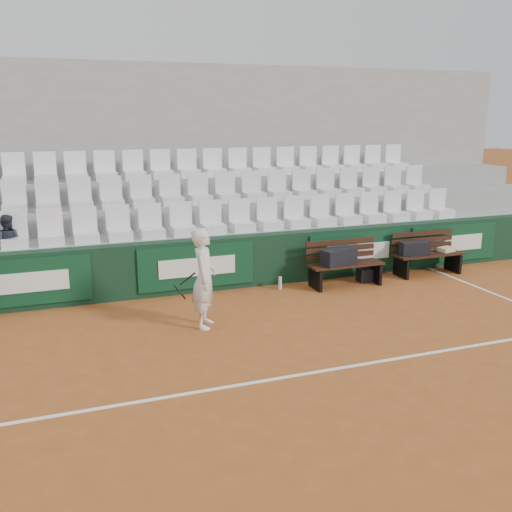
{
  "coord_description": "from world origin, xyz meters",
  "views": [
    {
      "loc": [
        -2.69,
        -6.15,
        3.26
      ],
      "look_at": [
        0.44,
        2.4,
        1.0
      ],
      "focal_mm": 40.0,
      "sensor_mm": 36.0,
      "label": 1
    }
  ],
  "objects": [
    {
      "name": "ground",
      "position": [
        0.0,
        0.0,
        0.0
      ],
      "size": [
        80.0,
        80.0,
        0.0
      ],
      "primitive_type": "plane",
      "color": "#9D5223",
      "rests_on": "ground"
    },
    {
      "name": "court_baseline",
      "position": [
        0.0,
        0.0,
        0.0
      ],
      "size": [
        18.0,
        0.06,
        0.01
      ],
      "primitive_type": "cube",
      "color": "white",
      "rests_on": "ground"
    },
    {
      "name": "back_barrier",
      "position": [
        0.07,
        3.99,
        0.5
      ],
      "size": [
        18.0,
        0.34,
        1.0
      ],
      "color": "#10311D",
      "rests_on": "ground"
    },
    {
      "name": "grandstand_tier_front",
      "position": [
        0.0,
        4.62,
        0.5
      ],
      "size": [
        18.0,
        0.95,
        1.0
      ],
      "primitive_type": "cube",
      "color": "#979795",
      "rests_on": "ground"
    },
    {
      "name": "grandstand_tier_mid",
      "position": [
        0.0,
        5.58,
        0.72
      ],
      "size": [
        18.0,
        0.95,
        1.45
      ],
      "primitive_type": "cube",
      "color": "gray",
      "rests_on": "ground"
    },
    {
      "name": "grandstand_tier_back",
      "position": [
        0.0,
        6.53,
        0.95
      ],
      "size": [
        18.0,
        0.95,
        1.9
      ],
      "primitive_type": "cube",
      "color": "gray",
      "rests_on": "ground"
    },
    {
      "name": "grandstand_rear_wall",
      "position": [
        0.0,
        7.15,
        2.2
      ],
      "size": [
        18.0,
        0.3,
        4.4
      ],
      "primitive_type": "cube",
      "color": "#999A97",
      "rests_on": "ground"
    },
    {
      "name": "seat_row_front",
      "position": [
        0.0,
        4.45,
        1.31
      ],
      "size": [
        11.9,
        0.44,
        0.63
      ],
      "primitive_type": "cube",
      "color": "silver",
      "rests_on": "grandstand_tier_front"
    },
    {
      "name": "seat_row_mid",
      "position": [
        0.0,
        5.4,
        1.77
      ],
      "size": [
        11.9,
        0.44,
        0.63
      ],
      "primitive_type": "cube",
      "color": "silver",
      "rests_on": "grandstand_tier_mid"
    },
    {
      "name": "seat_row_back",
      "position": [
        0.0,
        6.35,
        2.21
      ],
      "size": [
        11.9,
        0.44,
        0.63
      ],
      "primitive_type": "cube",
      "color": "white",
      "rests_on": "grandstand_tier_back"
    },
    {
      "name": "bench_left",
      "position": [
        2.64,
        3.32,
        0.23
      ],
      "size": [
        1.5,
        0.56,
        0.45
      ],
      "primitive_type": "cube",
      "color": "#351A0F",
      "rests_on": "ground"
    },
    {
      "name": "bench_right",
      "position": [
        4.67,
        3.46,
        0.23
      ],
      "size": [
        1.5,
        0.56,
        0.45
      ],
      "primitive_type": "cube",
      "color": "black",
      "rests_on": "ground"
    },
    {
      "name": "sports_bag_left",
      "position": [
        2.47,
        3.31,
        0.6
      ],
      "size": [
        0.76,
        0.47,
        0.3
      ],
      "primitive_type": "cube",
      "rotation": [
        0.0,
        0.0,
        0.25
      ],
      "color": "black",
      "rests_on": "bench_left"
    },
    {
      "name": "sports_bag_right",
      "position": [
        4.3,
        3.45,
        0.59
      ],
      "size": [
        0.62,
        0.36,
        0.27
      ],
      "primitive_type": "cube",
      "rotation": [
        0.0,
        0.0,
        -0.15
      ],
      "color": "black",
      "rests_on": "bench_right"
    },
    {
      "name": "towel",
      "position": [
        5.13,
        3.47,
        0.49
      ],
      "size": [
        0.36,
        0.29,
        0.09
      ],
      "primitive_type": "cube",
      "rotation": [
        0.0,
        0.0,
        0.2
      ],
      "color": "#CDBC84",
      "rests_on": "bench_right"
    },
    {
      "name": "sports_bag_ground",
      "position": [
        3.24,
        3.43,
        0.14
      ],
      "size": [
        0.46,
        0.3,
        0.27
      ],
      "primitive_type": "cube",
      "rotation": [
        0.0,
        0.0,
        -0.08
      ],
      "color": "black",
      "rests_on": "ground"
    },
    {
      "name": "water_bottle_near",
      "position": [
        1.35,
        3.53,
        0.12
      ],
      "size": [
        0.07,
        0.07,
        0.25
      ],
      "primitive_type": "cylinder",
      "color": "silver",
      "rests_on": "ground"
    },
    {
      "name": "water_bottle_far",
      "position": [
        3.25,
        3.34,
        0.12
      ],
      "size": [
        0.07,
        0.07,
        0.24
      ],
      "primitive_type": "cylinder",
      "color": "silver",
      "rests_on": "ground"
    },
    {
      "name": "tennis_player",
      "position": [
        -0.52,
        2.12,
        0.79
      ],
      "size": [
        0.78,
        0.68,
        1.59
      ],
      "color": "silver",
      "rests_on": "ground"
    },
    {
      "name": "spectator_c",
      "position": [
        -3.43,
        4.5,
        1.52
      ],
      "size": [
        0.56,
        0.47,
        1.03
      ],
      "primitive_type": "imported",
      "rotation": [
        0.0,
        0.0,
        2.96
      ],
      "color": "#202730",
      "rests_on": "grandstand_tier_front"
    }
  ]
}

